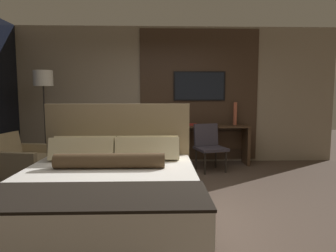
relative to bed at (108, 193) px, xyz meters
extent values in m
plane|color=#4C3D33|center=(0.66, 0.51, -0.36)|extent=(16.00, 16.00, 0.00)
cube|color=gray|center=(0.66, 3.11, 1.04)|extent=(7.20, 0.06, 2.80)
cube|color=#3D2B1E|center=(1.40, 3.07, 1.04)|extent=(2.44, 0.03, 2.70)
cube|color=#33281E|center=(0.00, -0.13, -0.25)|extent=(1.86, 1.99, 0.22)
cube|color=silver|center=(0.00, -0.13, 0.04)|extent=(1.92, 2.05, 0.37)
cube|color=black|center=(0.00, -0.79, 0.24)|extent=(1.93, 0.72, 0.02)
cube|color=#7F6B4C|center=(0.00, 0.94, 0.29)|extent=(1.95, 0.08, 1.29)
cube|color=beige|center=(-0.41, 0.80, 0.37)|extent=(0.80, 0.23, 0.31)
cube|color=beige|center=(0.41, 0.80, 0.37)|extent=(0.80, 0.23, 0.31)
cube|color=beige|center=(-0.41, 0.59, 0.37)|extent=(0.80, 0.25, 0.32)
cube|color=beige|center=(0.41, 0.59, 0.37)|extent=(0.80, 0.25, 0.32)
cylinder|color=#4C3823|center=(0.00, 0.17, 0.31)|extent=(1.24, 0.17, 0.17)
cube|color=#422D1E|center=(1.40, 2.81, 0.42)|extent=(1.94, 0.47, 0.03)
cube|color=#422D1E|center=(0.45, 2.81, 0.02)|extent=(0.06, 0.42, 0.76)
cube|color=#422D1E|center=(2.34, 2.81, 0.02)|extent=(0.06, 0.42, 0.76)
cube|color=#422D1E|center=(1.40, 3.02, 0.10)|extent=(1.82, 0.02, 0.38)
cube|color=black|center=(1.40, 3.03, 1.23)|extent=(1.06, 0.04, 0.60)
cube|color=black|center=(1.40, 3.01, 1.23)|extent=(1.00, 0.01, 0.55)
cube|color=#38333D|center=(1.52, 2.25, 0.06)|extent=(0.64, 0.62, 0.05)
cube|color=#38333D|center=(1.46, 2.46, 0.30)|extent=(0.49, 0.23, 0.42)
cylinder|color=black|center=(1.37, 2.01, -0.16)|extent=(0.04, 0.04, 0.39)
cylinder|color=black|center=(1.77, 2.12, -0.16)|extent=(0.04, 0.04, 0.39)
cylinder|color=black|center=(1.26, 2.38, -0.16)|extent=(0.04, 0.04, 0.39)
cylinder|color=black|center=(1.66, 2.50, -0.16)|extent=(0.04, 0.04, 0.39)
cube|color=#998460|center=(-1.56, 1.52, -0.14)|extent=(0.90, 0.77, 0.45)
cube|color=#998460|center=(-1.89, 1.57, 0.27)|extent=(0.29, 0.68, 0.38)
cube|color=#998460|center=(-1.61, 1.15, -0.07)|extent=(0.82, 0.22, 0.59)
cube|color=#998460|center=(-1.50, 1.90, -0.07)|extent=(0.82, 0.22, 0.59)
cylinder|color=#282623|center=(-1.52, 2.34, -0.34)|extent=(0.28, 0.28, 0.03)
cylinder|color=#332D28|center=(-1.52, 2.34, 0.45)|extent=(0.03, 0.03, 1.61)
cylinder|color=silver|center=(-1.52, 2.34, 1.35)|extent=(0.34, 0.34, 0.28)
cylinder|color=#B2563D|center=(2.12, 2.90, 0.67)|extent=(0.07, 0.07, 0.46)
cube|color=maroon|center=(1.22, 2.83, 0.45)|extent=(0.23, 0.16, 0.03)
camera|label=1|loc=(0.56, -3.17, 1.07)|focal=32.00mm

